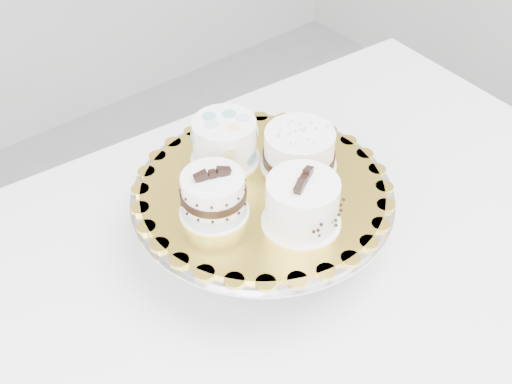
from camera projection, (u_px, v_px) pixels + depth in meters
table at (291, 275)px, 1.11m from camera, size 1.32×0.94×0.75m
cake_stand at (262, 206)px, 1.02m from camera, size 0.41×0.41×0.11m
cake_board at (263, 188)px, 1.00m from camera, size 0.49×0.49×0.01m
cake_swirl at (302, 204)px, 0.91m from camera, size 0.14×0.14×0.09m
cake_banded at (213, 196)px, 0.93m from camera, size 0.12×0.12×0.08m
cake_dots at (225, 140)px, 1.02m from camera, size 0.12×0.12×0.08m
cake_ribbon at (300, 150)px, 1.02m from camera, size 0.13×0.13×0.07m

